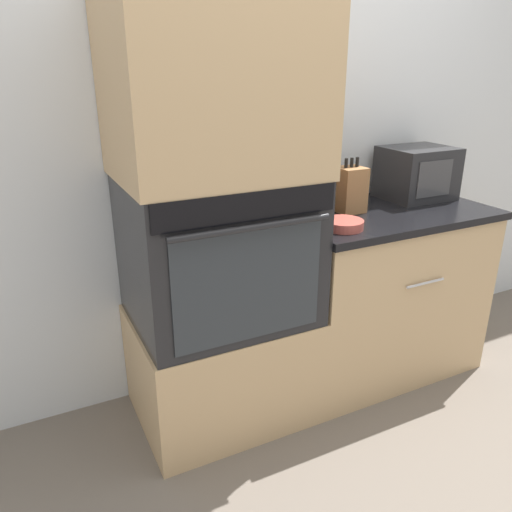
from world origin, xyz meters
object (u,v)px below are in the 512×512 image
object	(u,v)px
knife_block	(350,189)
bowl	(343,224)
wall_oven	(219,249)
condiment_jar_far	(316,201)
microwave	(417,173)
condiment_jar_near	(305,206)
condiment_jar_mid	(303,199)

from	to	relation	value
knife_block	bowl	xyz separation A→B (m)	(-0.18, -0.21, -0.09)
wall_oven	condiment_jar_far	distance (m)	0.61
knife_block	wall_oven	bearing A→B (deg)	-175.43
microwave	condiment_jar_near	xyz separation A→B (m)	(-0.69, -0.02, -0.09)
microwave	knife_block	size ratio (longest dim) A/B	1.36
condiment_jar_near	condiment_jar_mid	bearing A→B (deg)	60.95
wall_oven	condiment_jar_far	size ratio (longest dim) A/B	8.57
wall_oven	condiment_jar_mid	bearing A→B (deg)	24.11
wall_oven	condiment_jar_near	xyz separation A→B (m)	(0.48, 0.10, 0.11)
knife_block	condiment_jar_far	bearing A→B (deg)	138.43
wall_oven	condiment_jar_far	xyz separation A→B (m)	(0.58, 0.16, 0.10)
wall_oven	microwave	size ratio (longest dim) A/B	2.10
microwave	condiment_jar_near	size ratio (longest dim) A/B	3.83
wall_oven	condiment_jar_far	bearing A→B (deg)	15.45
wall_oven	knife_block	world-z (taller)	knife_block
wall_oven	knife_block	size ratio (longest dim) A/B	2.86
bowl	condiment_jar_near	size ratio (longest dim) A/B	1.89
condiment_jar_mid	condiment_jar_far	size ratio (longest dim) A/B	0.75
wall_oven	bowl	bearing A→B (deg)	-16.61
wall_oven	bowl	xyz separation A→B (m)	(0.52, -0.15, 0.08)
wall_oven	condiment_jar_mid	xyz separation A→B (m)	(0.57, 0.25, 0.09)
condiment_jar_mid	wall_oven	bearing A→B (deg)	-155.89
microwave	wall_oven	bearing A→B (deg)	-174.38
microwave	condiment_jar_mid	distance (m)	0.63
condiment_jar_mid	condiment_jar_far	distance (m)	0.09
condiment_jar_far	condiment_jar_mid	bearing A→B (deg)	99.68
wall_oven	bowl	world-z (taller)	wall_oven
bowl	condiment_jar_far	world-z (taller)	condiment_jar_far
condiment_jar_mid	condiment_jar_far	world-z (taller)	condiment_jar_far
condiment_jar_near	condiment_jar_far	bearing A→B (deg)	31.53
bowl	condiment_jar_mid	xyz separation A→B (m)	(0.05, 0.41, 0.01)
knife_block	condiment_jar_near	bearing A→B (deg)	169.13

